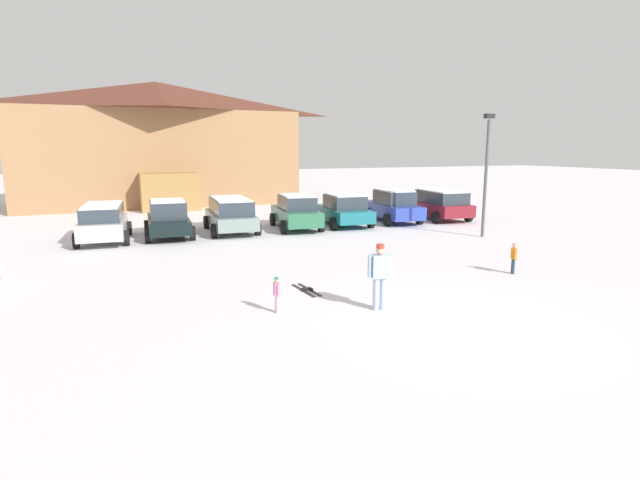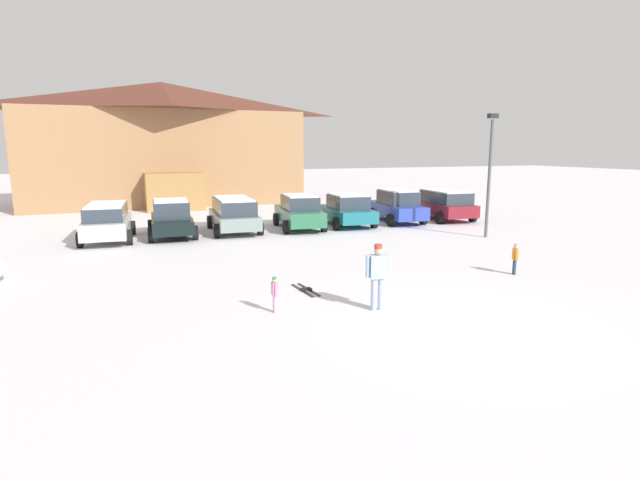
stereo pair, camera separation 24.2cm
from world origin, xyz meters
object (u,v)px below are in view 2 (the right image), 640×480
Objects in this scene: parked_green_coupe at (299,212)px; parked_black_sedan at (171,218)px; parked_silver_wagon at (107,221)px; skier_child_in_orange_jacket at (515,257)px; ski_lodge at (164,143)px; parked_blue_hatchback at (396,206)px; skier_adult_in_blue_parka at (378,273)px; skier_child_in_pink_snowsuit at (275,293)px; parked_grey_wagon at (234,213)px; parked_maroon_van at (445,204)px; parked_teal_hatchback at (347,210)px; lamp_post at (490,169)px; pair_of_skis at (306,290)px.

parked_black_sedan is at bearing -179.76° from parked_green_coupe.
parked_silver_wagon is 4.52× the size of skier_child_in_orange_jacket.
ski_lodge is 4.15× the size of parked_blue_hatchback.
skier_adult_in_blue_parka is at bearing -73.25° from parked_black_sedan.
parked_green_coupe is at bearing 68.34° from skier_child_in_pink_snowsuit.
parked_maroon_van is (11.78, -0.30, 0.01)m from parked_grey_wagon.
parked_grey_wagon is 11.79m from parked_maroon_van.
parked_black_sedan is 0.97× the size of parked_teal_hatchback.
parked_silver_wagon is at bearing -179.57° from parked_black_sedan.
parked_silver_wagon is at bearing -178.72° from parked_blue_hatchback.
parked_blue_hatchback is 2.92m from parked_maroon_van.
ski_lodge is at bearing 95.79° from skier_adult_in_blue_parka.
parked_silver_wagon is 0.97× the size of parked_grey_wagon.
parked_black_sedan is 0.76× the size of lamp_post.
parked_black_sedan is at bearing 0.43° from parked_silver_wagon.
parked_teal_hatchback is 11.19m from skier_child_in_orange_jacket.
parked_maroon_van is 2.89× the size of pair_of_skis.
ski_lodge is 13.30× the size of pair_of_skis.
parked_green_coupe is 2.63m from parked_teal_hatchback.
parked_blue_hatchback is (14.45, 0.32, -0.00)m from parked_silver_wagon.
ski_lodge is 16.26m from parked_green_coupe.
parked_green_coupe is at bearing 0.30° from parked_silver_wagon.
pair_of_skis is at bearing 174.29° from skier_child_in_orange_jacket.
pair_of_skis is (2.72, -10.38, -0.82)m from parked_black_sedan.
parked_black_sedan is 2.46× the size of skier_adult_in_blue_parka.
parked_teal_hatchback is 0.78× the size of lamp_post.
ski_lodge is 19.36× the size of skier_child_in_orange_jacket.
parked_green_coupe reaches higher than parked_teal_hatchback.
pair_of_skis is at bearing -75.29° from parked_black_sedan.
parked_maroon_van is (14.68, 0.03, 0.05)m from parked_black_sedan.
lamp_post is at bearing 57.78° from skier_child_in_orange_jacket.
parked_grey_wagon is 5.84m from parked_teal_hatchback.
parked_blue_hatchback is (11.78, 0.30, 0.03)m from parked_black_sedan.
parked_teal_hatchback is 12.11m from pair_of_skis.
parked_teal_hatchback is (2.63, 0.07, -0.03)m from parked_green_coupe.
skier_adult_in_blue_parka is at bearing -111.19° from parked_teal_hatchback.
parked_grey_wagon is 3.22m from parked_green_coupe.
pair_of_skis is at bearing -138.99° from parked_maroon_van.
parked_green_coupe is 10.97m from pair_of_skis.
lamp_post is (4.46, -5.36, 2.24)m from parked_teal_hatchback.
parked_blue_hatchback reaches higher than parked_silver_wagon.
ski_lodge is 15.25m from parked_grey_wagon.
skier_child_in_orange_jacket is 0.18× the size of lamp_post.
skier_child_in_pink_snowsuit is (0.39, -26.95, -3.82)m from ski_lodge.
parked_green_coupe is 12.87m from skier_adult_in_blue_parka.
skier_child_in_pink_snowsuit is at bearing -131.71° from pair_of_skis.
parked_grey_wagon is 4.68× the size of skier_child_in_orange_jacket.
parked_teal_hatchback reaches higher than skier_child_in_pink_snowsuit.
lamp_post is (1.43, -5.57, 2.19)m from parked_blue_hatchback.
parked_blue_hatchback is 14.03m from pair_of_skis.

